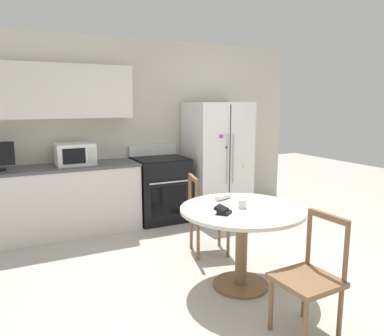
# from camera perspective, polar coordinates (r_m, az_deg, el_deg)

# --- Properties ---
(ground_plane) EXTENTS (14.00, 14.00, 0.00)m
(ground_plane) POSITION_cam_1_polar(r_m,az_deg,el_deg) (3.64, 6.73, -17.97)
(ground_plane) COLOR #B2ADA3
(back_wall) EXTENTS (5.20, 0.44, 2.60)m
(back_wall) POSITION_cam_1_polar(r_m,az_deg,el_deg) (5.48, -10.98, 7.03)
(back_wall) COLOR beige
(back_wall) RESTS_ON ground_plane
(kitchen_counter) EXTENTS (2.01, 0.64, 0.90)m
(kitchen_counter) POSITION_cam_1_polar(r_m,az_deg,el_deg) (5.15, -19.36, -4.66)
(kitchen_counter) COLOR silver
(kitchen_counter) RESTS_ON ground_plane
(refrigerator) EXTENTS (0.88, 0.76, 1.70)m
(refrigerator) POSITION_cam_1_polar(r_m,az_deg,el_deg) (5.74, 3.81, 1.44)
(refrigerator) COLOR white
(refrigerator) RESTS_ON ground_plane
(oven_range) EXTENTS (0.73, 0.68, 1.08)m
(oven_range) POSITION_cam_1_polar(r_m,az_deg,el_deg) (5.45, -4.82, -3.13)
(oven_range) COLOR black
(oven_range) RESTS_ON ground_plane
(microwave) EXTENTS (0.48, 0.40, 0.28)m
(microwave) POSITION_cam_1_polar(r_m,az_deg,el_deg) (5.10, -17.40, 2.05)
(microwave) COLOR white
(microwave) RESTS_ON kitchen_counter
(dining_table) EXTENTS (1.13, 1.13, 0.76)m
(dining_table) POSITION_cam_1_polar(r_m,az_deg,el_deg) (3.49, 7.62, -8.55)
(dining_table) COLOR beige
(dining_table) RESTS_ON ground_plane
(dining_chair_near) EXTENTS (0.44, 0.44, 0.90)m
(dining_chair_near) POSITION_cam_1_polar(r_m,az_deg,el_deg) (2.97, 17.45, -15.80)
(dining_chair_near) COLOR brown
(dining_chair_near) RESTS_ON ground_plane
(dining_chair_far) EXTENTS (0.51, 0.51, 0.90)m
(dining_chair_far) POSITION_cam_1_polar(r_m,az_deg,el_deg) (4.26, 2.27, -7.34)
(dining_chair_far) COLOR brown
(dining_chair_far) RESTS_ON ground_plane
(candle_glass) EXTENTS (0.08, 0.08, 0.08)m
(candle_glass) POSITION_cam_1_polar(r_m,az_deg,el_deg) (3.42, 7.65, -5.53)
(candle_glass) COLOR silver
(candle_glass) RESTS_ON dining_table
(folded_napkin) EXTENTS (0.20, 0.11, 0.05)m
(folded_napkin) POSITION_cam_1_polar(r_m,az_deg,el_deg) (3.70, 4.76, -4.43)
(folded_napkin) COLOR silver
(folded_napkin) RESTS_ON dining_table
(wallet) EXTENTS (0.17, 0.17, 0.07)m
(wallet) POSITION_cam_1_polar(r_m,az_deg,el_deg) (3.24, 4.72, -6.49)
(wallet) COLOR black
(wallet) RESTS_ON dining_table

